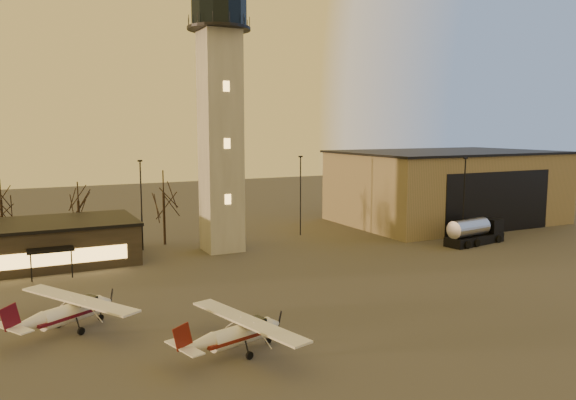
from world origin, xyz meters
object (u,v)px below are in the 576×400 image
(cessna_front, at_px, (243,337))
(control_tower, at_px, (220,103))
(cessna_rear, at_px, (74,315))
(fuel_truck, at_px, (474,234))
(hangar, at_px, (446,186))
(terminal, at_px, (2,246))

(cessna_front, bearing_deg, control_tower, 57.63)
(cessna_front, bearing_deg, cessna_rear, 120.36)
(cessna_front, height_order, fuel_truck, fuel_truck)
(cessna_rear, distance_m, fuel_truck, 46.28)
(hangar, xyz_separation_m, fuel_truck, (-8.13, -14.06, -3.93))
(cessna_rear, relative_size, fuel_truck, 1.18)
(control_tower, distance_m, cessna_rear, 30.08)
(hangar, bearing_deg, cessna_front, -144.56)
(control_tower, distance_m, cessna_front, 32.92)
(control_tower, distance_m, hangar, 37.90)
(cessna_front, distance_m, cessna_rear, 12.44)
(control_tower, height_order, cessna_rear, control_tower)
(cessna_front, bearing_deg, fuel_truck, 10.82)
(terminal, relative_size, fuel_truck, 2.96)
(fuel_truck, bearing_deg, cessna_front, -163.20)
(cessna_rear, bearing_deg, terminal, 71.69)
(hangar, xyz_separation_m, cessna_front, (-44.66, -31.78, -4.18))
(cessna_front, distance_m, fuel_truck, 40.60)
(terminal, height_order, cessna_front, terminal)
(hangar, bearing_deg, cessna_rear, -156.70)
(control_tower, height_order, hangar, control_tower)
(cessna_rear, bearing_deg, fuel_truck, -19.08)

